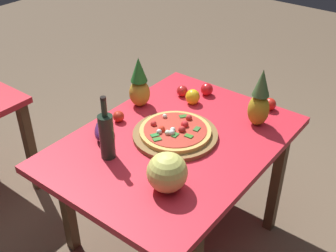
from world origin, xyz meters
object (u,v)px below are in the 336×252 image
(melon, at_px, (167,172))
(pineapple_left, at_px, (139,85))
(wine_bottle, at_px, (107,135))
(eggplant, at_px, (103,129))
(tomato_beside_pepper, at_px, (119,116))
(pizza_board, at_px, (175,135))
(tomato_at_corner, at_px, (182,91))
(pineapple_right, at_px, (260,101))
(display_table, at_px, (175,152))
(tomato_by_bottle, at_px, (270,104))
(bell_pepper, at_px, (193,97))
(pizza, at_px, (175,131))
(tomato_near_board, at_px, (207,89))

(melon, bearing_deg, pineapple_left, 50.15)
(wine_bottle, height_order, pineapple_left, wine_bottle)
(wine_bottle, bearing_deg, eggplant, 52.25)
(tomato_beside_pepper, bearing_deg, pizza_board, -78.14)
(tomato_beside_pepper, height_order, tomato_at_corner, tomato_at_corner)
(wine_bottle, height_order, pineapple_right, wine_bottle)
(pineapple_right, relative_size, eggplant, 1.72)
(display_table, relative_size, pizza_board, 2.87)
(eggplant, distance_m, tomato_by_bottle, 1.00)
(wine_bottle, distance_m, eggplant, 0.21)
(pineapple_right, relative_size, melon, 1.81)
(bell_pepper, xyz_separation_m, tomato_by_bottle, (0.22, -0.41, -0.01))
(tomato_by_bottle, distance_m, tomato_at_corner, 0.55)
(tomato_beside_pepper, relative_size, tomato_by_bottle, 0.87)
(pizza, xyz_separation_m, bell_pepper, (0.36, 0.13, 0.00))
(bell_pepper, bearing_deg, tomato_near_board, -3.83)
(tomato_beside_pepper, bearing_deg, pineapple_right, -54.40)
(pineapple_left, distance_m, tomato_at_corner, 0.30)
(pizza, xyz_separation_m, tomato_by_bottle, (0.58, -0.28, -0.00))
(pineapple_right, height_order, bell_pepper, pineapple_right)
(display_table, distance_m, tomato_beside_pepper, 0.39)
(pineapple_right, height_order, tomato_near_board, pineapple_right)
(pineapple_left, distance_m, eggplant, 0.39)
(pineapple_right, xyz_separation_m, tomato_beside_pepper, (-0.46, 0.64, -0.12))
(display_table, bearing_deg, pineapple_right, -33.84)
(bell_pepper, height_order, tomato_at_corner, bell_pepper)
(tomato_by_bottle, bearing_deg, pineapple_left, 123.68)
(pineapple_left, height_order, tomato_beside_pepper, pineapple_left)
(tomato_beside_pepper, bearing_deg, display_table, -82.44)
(pizza_board, height_order, eggplant, eggplant)
(pizza, bearing_deg, tomato_by_bottle, -25.68)
(pineapple_left, relative_size, tomato_near_board, 4.00)
(pizza_board, height_order, pizza, pizza)
(pizza, bearing_deg, melon, -148.08)
(bell_pepper, relative_size, eggplant, 0.49)
(wine_bottle, distance_m, bell_pepper, 0.71)
(melon, distance_m, tomato_at_corner, 0.88)
(pizza, xyz_separation_m, eggplant, (-0.23, 0.31, 0.01))
(pineapple_left, xyz_separation_m, tomato_beside_pepper, (-0.22, -0.02, -0.11))
(pizza_board, height_order, wine_bottle, wine_bottle)
(pineapple_left, xyz_separation_m, melon, (-0.50, -0.60, -0.05))
(pizza_board, height_order, pineapple_right, pineapple_right)
(tomato_near_board, distance_m, tomato_by_bottle, 0.41)
(display_table, xyz_separation_m, pizza_board, (0.03, 0.02, 0.09))
(pineapple_left, distance_m, melon, 0.78)
(display_table, xyz_separation_m, eggplant, (-0.21, 0.33, 0.13))
(pineapple_left, bearing_deg, pizza, -110.68)
(eggplant, height_order, tomato_at_corner, eggplant)
(pizza_board, xyz_separation_m, bell_pepper, (0.36, 0.13, 0.03))
(pineapple_left, bearing_deg, wine_bottle, -156.66)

